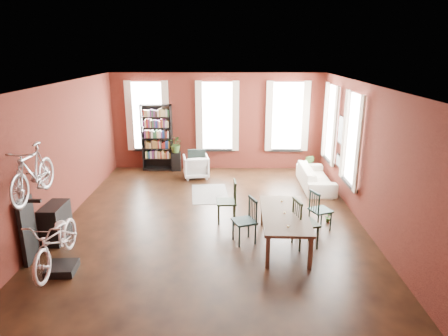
{
  "coord_description": "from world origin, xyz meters",
  "views": [
    {
      "loc": [
        0.42,
        -8.62,
        3.96
      ],
      "look_at": [
        0.28,
        0.6,
        1.18
      ],
      "focal_mm": 32.0,
      "sensor_mm": 36.0,
      "label": 1
    }
  ],
  "objects_px": {
    "bike_trainer": "(62,268)",
    "bicycle_floor": "(53,218)",
    "plant_stand": "(176,161)",
    "console_table": "(56,223)",
    "dining_chair_b": "(226,202)",
    "dining_chair_c": "(306,223)",
    "dining_table": "(284,229)",
    "cream_sofa": "(316,174)",
    "dining_chair_d": "(320,210)",
    "dining_chair_a": "(244,221)",
    "bookshelf": "(157,138)",
    "white_armchair": "(196,165)"
  },
  "relations": [
    {
      "from": "bike_trainer",
      "to": "bicycle_floor",
      "type": "relative_size",
      "value": 0.28
    },
    {
      "from": "plant_stand",
      "to": "console_table",
      "type": "bearing_deg",
      "value": -110.31
    },
    {
      "from": "dining_chair_b",
      "to": "plant_stand",
      "type": "bearing_deg",
      "value": -160.76
    },
    {
      "from": "dining_chair_c",
      "to": "bicycle_floor",
      "type": "xyz_separation_m",
      "value": [
        -4.68,
        -1.08,
        0.56
      ]
    },
    {
      "from": "dining_table",
      "to": "cream_sofa",
      "type": "xyz_separation_m",
      "value": [
        1.4,
        3.64,
        0.06
      ]
    },
    {
      "from": "cream_sofa",
      "to": "bike_trainer",
      "type": "bearing_deg",
      "value": 130.47
    },
    {
      "from": "dining_chair_d",
      "to": "console_table",
      "type": "distance_m",
      "value": 5.78
    },
    {
      "from": "dining_chair_a",
      "to": "cream_sofa",
      "type": "bearing_deg",
      "value": 126.82
    },
    {
      "from": "dining_chair_b",
      "to": "bicycle_floor",
      "type": "height_order",
      "value": "bicycle_floor"
    },
    {
      "from": "dining_chair_a",
      "to": "console_table",
      "type": "bearing_deg",
      "value": -111.59
    },
    {
      "from": "bicycle_floor",
      "to": "dining_chair_c",
      "type": "bearing_deg",
      "value": 11.63
    },
    {
      "from": "dining_chair_c",
      "to": "bookshelf",
      "type": "relative_size",
      "value": 0.47
    },
    {
      "from": "dining_chair_b",
      "to": "bicycle_floor",
      "type": "distance_m",
      "value": 3.85
    },
    {
      "from": "dining_chair_a",
      "to": "plant_stand",
      "type": "distance_m",
      "value": 5.58
    },
    {
      "from": "dining_chair_b",
      "to": "dining_chair_c",
      "type": "height_order",
      "value": "dining_chair_c"
    },
    {
      "from": "white_armchair",
      "to": "dining_chair_a",
      "type": "bearing_deg",
      "value": 97.26
    },
    {
      "from": "dining_chair_a",
      "to": "bike_trainer",
      "type": "relative_size",
      "value": 1.89
    },
    {
      "from": "bookshelf",
      "to": "console_table",
      "type": "xyz_separation_m",
      "value": [
        -1.28,
        -5.2,
        -0.7
      ]
    },
    {
      "from": "dining_chair_d",
      "to": "bike_trainer",
      "type": "height_order",
      "value": "dining_chair_d"
    },
    {
      "from": "console_table",
      "to": "cream_sofa",
      "type": "bearing_deg",
      "value": 29.33
    },
    {
      "from": "dining_chair_a",
      "to": "bookshelf",
      "type": "bearing_deg",
      "value": -173.55
    },
    {
      "from": "dining_table",
      "to": "dining_chair_a",
      "type": "relative_size",
      "value": 2.13
    },
    {
      "from": "dining_chair_a",
      "to": "dining_chair_b",
      "type": "height_order",
      "value": "dining_chair_b"
    },
    {
      "from": "dining_chair_b",
      "to": "dining_chair_a",
      "type": "bearing_deg",
      "value": 16.62
    },
    {
      "from": "dining_chair_c",
      "to": "dining_chair_d",
      "type": "relative_size",
      "value": 1.12
    },
    {
      "from": "cream_sofa",
      "to": "console_table",
      "type": "relative_size",
      "value": 2.6
    },
    {
      "from": "dining_chair_d",
      "to": "bicycle_floor",
      "type": "height_order",
      "value": "bicycle_floor"
    },
    {
      "from": "bookshelf",
      "to": "plant_stand",
      "type": "xyz_separation_m",
      "value": [
        0.62,
        -0.08,
        -0.79
      ]
    },
    {
      "from": "dining_table",
      "to": "dining_chair_c",
      "type": "bearing_deg",
      "value": -6.19
    },
    {
      "from": "console_table",
      "to": "bicycle_floor",
      "type": "height_order",
      "value": "bicycle_floor"
    },
    {
      "from": "console_table",
      "to": "plant_stand",
      "type": "xyz_separation_m",
      "value": [
        1.9,
        5.12,
        -0.09
      ]
    },
    {
      "from": "cream_sofa",
      "to": "bicycle_floor",
      "type": "xyz_separation_m",
      "value": [
        -5.65,
        -4.78,
        0.67
      ]
    },
    {
      "from": "dining_table",
      "to": "bike_trainer",
      "type": "relative_size",
      "value": 4.02
    },
    {
      "from": "dining_chair_a",
      "to": "cream_sofa",
      "type": "distance_m",
      "value": 4.18
    },
    {
      "from": "dining_chair_a",
      "to": "bike_trainer",
      "type": "height_order",
      "value": "dining_chair_a"
    },
    {
      "from": "dining_chair_d",
      "to": "plant_stand",
      "type": "relative_size",
      "value": 1.48
    },
    {
      "from": "dining_chair_a",
      "to": "bicycle_floor",
      "type": "xyz_separation_m",
      "value": [
        -3.42,
        -1.24,
        0.59
      ]
    },
    {
      "from": "bookshelf",
      "to": "cream_sofa",
      "type": "relative_size",
      "value": 1.06
    },
    {
      "from": "white_armchair",
      "to": "console_table",
      "type": "xyz_separation_m",
      "value": [
        -2.63,
        -4.36,
        0.01
      ]
    },
    {
      "from": "dining_chair_a",
      "to": "white_armchair",
      "type": "distance_m",
      "value": 4.61
    },
    {
      "from": "bicycle_floor",
      "to": "console_table",
      "type": "bearing_deg",
      "value": 113.11
    },
    {
      "from": "dining_chair_c",
      "to": "bike_trainer",
      "type": "height_order",
      "value": "dining_chair_c"
    },
    {
      "from": "dining_chair_a",
      "to": "dining_chair_c",
      "type": "distance_m",
      "value": 1.26
    },
    {
      "from": "console_table",
      "to": "plant_stand",
      "type": "bearing_deg",
      "value": 69.69
    },
    {
      "from": "plant_stand",
      "to": "dining_chair_b",
      "type": "bearing_deg",
      "value": -67.26
    },
    {
      "from": "dining_chair_a",
      "to": "cream_sofa",
      "type": "relative_size",
      "value": 0.46
    },
    {
      "from": "bike_trainer",
      "to": "white_armchair",
      "type": "bearing_deg",
      "value": 70.42
    },
    {
      "from": "dining_chair_d",
      "to": "bookshelf",
      "type": "height_order",
      "value": "bookshelf"
    },
    {
      "from": "dining_chair_a",
      "to": "bicycle_floor",
      "type": "height_order",
      "value": "bicycle_floor"
    },
    {
      "from": "dining_table",
      "to": "console_table",
      "type": "bearing_deg",
      "value": 179.9
    }
  ]
}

